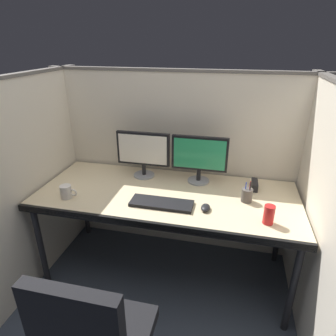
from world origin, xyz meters
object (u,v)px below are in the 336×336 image
monitor_left (143,151)px  soda_can (269,215)px  desk (166,200)px  coffee_mug (66,192)px  keyboard_main (162,203)px  pen_cup (247,195)px  red_stapler (255,185)px  monitor_right (199,156)px  computer_mouse (205,208)px

monitor_left → soda_can: bearing=-26.7°
desk → coffee_mug: bearing=-162.3°
keyboard_main → pen_cup: pen_cup is taller
keyboard_main → coffee_mug: coffee_mug is taller
desk → red_stapler: (0.63, 0.24, 0.08)m
red_stapler → monitor_right: bearing=178.1°
computer_mouse → keyboard_main: bearing=-179.6°
pen_cup → monitor_left: bearing=164.2°
monitor_right → coffee_mug: 1.01m
monitor_left → monitor_right: (0.45, -0.00, 0.00)m
computer_mouse → pen_cup: pen_cup is taller
desk → monitor_right: (0.20, 0.25, 0.27)m
monitor_right → keyboard_main: bearing=-115.8°
computer_mouse → pen_cup: bearing=33.8°
desk → monitor_right: monitor_right is taller
pen_cup → soda_can: bearing=-62.8°
pen_cup → coffee_mug: bearing=-169.1°
computer_mouse → red_stapler: red_stapler is taller
desk → red_stapler: red_stapler is taller
monitor_right → soda_can: 0.70m
monitor_left → coffee_mug: (-0.43, -0.47, -0.17)m
computer_mouse → soda_can: (0.39, -0.06, 0.04)m
desk → coffee_mug: 0.72m
pen_cup → keyboard_main: bearing=-162.3°
monitor_left → keyboard_main: bearing=-58.4°
pen_cup → monitor_right: bearing=148.1°
monitor_left → coffee_mug: bearing=-132.2°
computer_mouse → coffee_mug: (-0.98, -0.06, 0.03)m
monitor_left → coffee_mug: monitor_left is taller
keyboard_main → pen_cup: (0.57, 0.18, 0.04)m
desk → pen_cup: size_ratio=12.12×
monitor_left → computer_mouse: 0.72m
keyboard_main → pen_cup: 0.60m
computer_mouse → coffee_mug: 0.98m
pen_cup → desk: bearing=-177.6°
monitor_right → monitor_left: bearing=179.5°
computer_mouse → monitor_left: bearing=143.5°
desk → soda_can: (0.70, -0.22, 0.11)m
monitor_left → red_stapler: monitor_left is taller
pen_cup → red_stapler: 0.22m
monitor_right → soda_can: bearing=-43.7°
computer_mouse → red_stapler: bearing=50.2°
keyboard_main → soda_can: soda_can is taller
monitor_right → computer_mouse: size_ratio=4.48×
computer_mouse → soda_can: soda_can is taller
computer_mouse → coffee_mug: size_ratio=0.76×
monitor_left → computer_mouse: bearing=-36.5°
keyboard_main → red_stapler: red_stapler is taller
monitor_right → pen_cup: bearing=-31.9°
monitor_right → pen_cup: 0.46m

